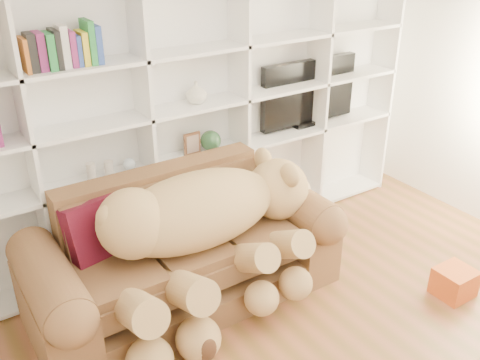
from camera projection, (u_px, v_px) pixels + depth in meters
wall_back at (182, 94)px, 4.50m from camera, size 5.00×0.02×2.70m
bookshelf at (164, 108)px, 4.29m from camera, size 4.43×0.35×2.40m
sofa at (183, 257)px, 4.06m from camera, size 2.31×1.00×0.97m
teddy_bear at (205, 228)px, 3.81m from camera, size 1.87×0.99×1.09m
throw_pillow at (98, 230)px, 3.74m from camera, size 0.48×0.33×0.47m
gift_box at (454, 282)px, 4.20m from camera, size 0.29×0.27×0.23m
tv at (309, 93)px, 5.09m from camera, size 1.07×0.18×0.63m
picture_frame at (192, 144)px, 4.51m from camera, size 0.15×0.03×0.19m
green_vase at (211, 141)px, 4.60m from camera, size 0.18×0.18×0.18m
figurine_tall at (91, 172)px, 4.09m from camera, size 0.08×0.08×0.14m
figurine_short at (109, 169)px, 4.16m from camera, size 0.08×0.08×0.13m
snow_globe at (129, 164)px, 4.25m from camera, size 0.10×0.10×0.10m
shelf_vase at (196, 93)px, 4.34m from camera, size 0.21×0.21×0.18m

